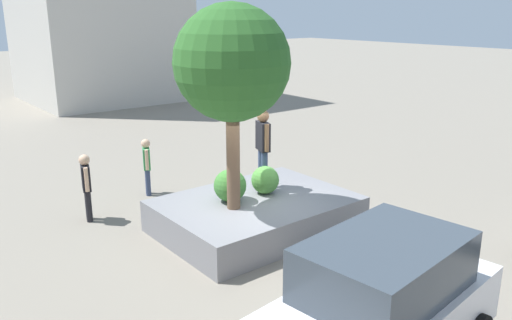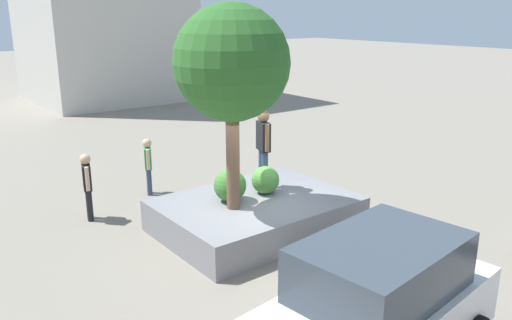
# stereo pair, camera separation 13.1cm
# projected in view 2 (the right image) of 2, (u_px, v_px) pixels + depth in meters

# --- Properties ---
(ground_plane) EXTENTS (120.00, 120.00, 0.00)m
(ground_plane) POSITION_uv_depth(u_px,v_px,m) (260.00, 234.00, 11.34)
(ground_plane) COLOR gray
(planter_ledge) EXTENTS (4.13, 2.99, 0.70)m
(planter_ledge) POSITION_uv_depth(u_px,v_px,m) (256.00, 214.00, 11.54)
(planter_ledge) COLOR gray
(planter_ledge) RESTS_ON ground
(plaza_tree) EXTENTS (2.32, 2.32, 4.19)m
(plaza_tree) POSITION_uv_depth(u_px,v_px,m) (232.00, 64.00, 10.11)
(plaza_tree) COLOR brown
(plaza_tree) RESTS_ON planter_ledge
(boxwood_shrub) EXTENTS (0.63, 0.63, 0.63)m
(boxwood_shrub) POSITION_uv_depth(u_px,v_px,m) (265.00, 180.00, 11.72)
(boxwood_shrub) COLOR #4C8C3D
(boxwood_shrub) RESTS_ON planter_ledge
(hedge_clump) EXTENTS (0.71, 0.71, 0.71)m
(hedge_clump) POSITION_uv_depth(u_px,v_px,m) (230.00, 185.00, 11.23)
(hedge_clump) COLOR #3D7A33
(hedge_clump) RESTS_ON planter_ledge
(skateboard) EXTENTS (0.58, 0.80, 0.07)m
(skateboard) POSITION_uv_depth(u_px,v_px,m) (263.00, 186.00, 12.14)
(skateboard) COLOR black
(skateboard) RESTS_ON planter_ledge
(skateboarder) EXTENTS (0.35, 0.58, 1.78)m
(skateboarder) POSITION_uv_depth(u_px,v_px,m) (263.00, 142.00, 11.85)
(skateboarder) COLOR navy
(skateboarder) RESTS_ON skateboard
(police_car) EXTENTS (4.24, 2.27, 1.89)m
(police_car) POSITION_uv_depth(u_px,v_px,m) (372.00, 310.00, 6.75)
(police_car) COLOR white
(police_car) RESTS_ON ground
(passerby_with_bag) EXTENTS (0.30, 0.52, 1.59)m
(passerby_with_bag) POSITION_uv_depth(u_px,v_px,m) (87.00, 182.00, 11.89)
(passerby_with_bag) COLOR black
(passerby_with_bag) RESTS_ON ground
(bystander_watching) EXTENTS (0.32, 0.48, 1.52)m
(bystander_watching) POSITION_uv_depth(u_px,v_px,m) (148.00, 162.00, 13.58)
(bystander_watching) COLOR navy
(bystander_watching) RESTS_ON ground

